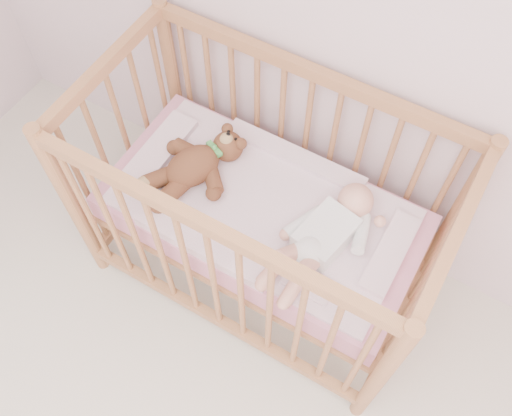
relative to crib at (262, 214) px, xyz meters
The scene contains 6 objects.
wall_back 0.99m from the crib, 50.99° to the left, with size 4.00×0.02×2.70m, color beige.
crib is the anchor object (origin of this frame).
mattress 0.01m from the crib, ahead, with size 1.22×0.62×0.13m, color pink.
blanket 0.06m from the crib, ahead, with size 1.10×0.58×0.06m, color pink, non-canonical shape.
baby 0.30m from the crib, ahead, with size 0.29×0.59×0.14m, color white, non-canonical shape.
teddy_bear 0.33m from the crib, behind, with size 0.34×0.48×0.13m, color brown, non-canonical shape.
Camera 1 is at (0.22, 0.62, 2.42)m, focal length 40.00 mm.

